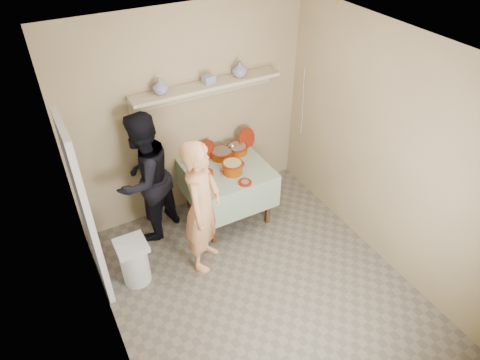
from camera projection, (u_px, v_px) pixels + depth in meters
ground at (261, 290)px, 4.67m from camera, size 3.50×3.50×0.00m
tile_panel at (86, 213)px, 4.17m from camera, size 0.06×0.70×2.00m
plate_stack_a at (195, 157)px, 5.21m from camera, size 0.14×0.14×0.19m
plate_stack_b at (208, 150)px, 5.34m from camera, size 0.16×0.16×0.19m
bowl_stack at (208, 176)px, 4.94m from camera, size 0.13×0.13×0.13m
empty_bowl at (198, 170)px, 5.11m from camera, size 0.15×0.15×0.05m
propped_lid at (247, 138)px, 5.50m from camera, size 0.29×0.18×0.27m
vase_right at (240, 69)px, 4.95m from camera, size 0.20×0.20×0.18m
vase_left at (160, 86)px, 4.59m from camera, size 0.24×0.24×0.18m
ceramic_box at (209, 80)px, 4.82m from camera, size 0.15×0.12×0.09m
person_cook at (202, 207)px, 4.53m from camera, size 0.68×0.70×1.62m
person_helper at (145, 179)px, 4.91m from camera, size 1.01×0.96×1.64m
room_shell at (266, 170)px, 3.69m from camera, size 3.04×3.54×2.62m
serving_table at (227, 175)px, 5.27m from camera, size 0.97×0.97×0.76m
cazuela_meat_a at (222, 153)px, 5.34m from camera, size 0.30×0.30×0.10m
cazuela_meat_b at (237, 149)px, 5.42m from camera, size 0.28×0.28×0.10m
ladle at (233, 146)px, 5.37m from camera, size 0.08×0.26×0.19m
cazuela_rice at (232, 167)px, 5.06m from camera, size 0.33×0.25×0.14m
front_plate at (245, 182)px, 4.93m from camera, size 0.16×0.16×0.03m
wall_shelf at (206, 87)px, 4.89m from camera, size 1.80×0.25×0.21m
trash_bin at (134, 262)px, 4.61m from camera, size 0.32×0.32×0.56m
electrical_cord at (303, 102)px, 5.51m from camera, size 0.01×0.05×0.90m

